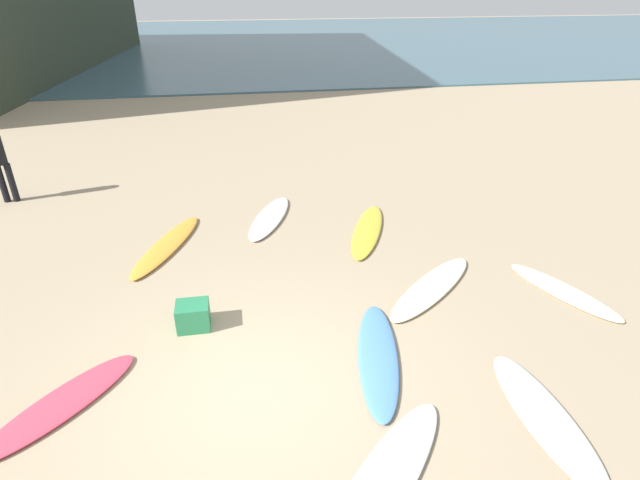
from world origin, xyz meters
The scene contains 11 objects.
ground_plane centered at (0.00, 0.00, 0.00)m, with size 120.00×120.00×0.00m, color tan.
ocean_water centered at (0.00, 37.88, 0.04)m, with size 120.00×40.00×0.08m, color #426675.
surfboard_1 centered at (2.97, 1.84, 0.04)m, with size 0.55×2.42×0.08m, color #EBECC7.
surfboard_2 centered at (0.58, 4.97, 0.04)m, with size 0.55×2.22×0.08m, color white.
surfboard_3 centered at (2.46, 4.04, 0.04)m, with size 0.52×2.46×0.08m, color yellow.
surfboard_4 centered at (-1.44, 4.07, 0.04)m, with size 0.50×2.55×0.09m, color gold.
surfboard_5 centered at (-2.30, 0.18, 0.04)m, with size 0.57×2.04×0.08m, color #DE435A.
surfboard_6 centered at (3.27, -0.98, 0.03)m, with size 0.59×2.14×0.06m, color silver.
surfboard_7 centered at (1.64, 0.34, 0.04)m, with size 0.53×2.32×0.08m, color #548FDF.
surfboard_9 centered at (5.04, 1.37, 0.04)m, with size 0.51×2.01×0.07m, color #F2EDC5.
beach_cooler centered at (-0.82, 1.49, 0.20)m, with size 0.47×0.39×0.39m, color #287F51.
Camera 1 is at (-0.02, -4.70, 4.57)m, focal length 28.32 mm.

